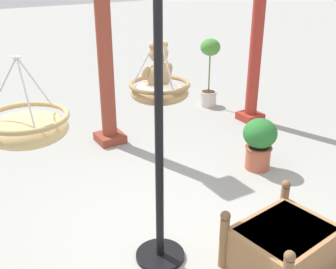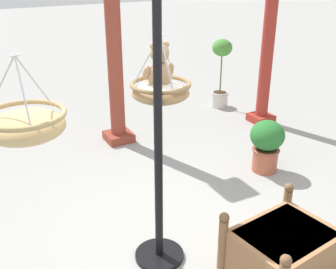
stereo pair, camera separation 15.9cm
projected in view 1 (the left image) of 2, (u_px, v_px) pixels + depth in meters
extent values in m
plane|color=#9E9E99|center=(173.00, 254.00, 3.80)|extent=(40.00, 40.00, 0.00)
cylinder|color=black|center=(159.00, 127.00, 3.25)|extent=(0.07, 0.07, 2.56)
cylinder|color=black|center=(160.00, 255.00, 3.76)|extent=(0.44, 0.44, 0.04)
ellipsoid|color=#A37F51|center=(160.00, 93.00, 3.45)|extent=(0.48, 0.48, 0.16)
torus|color=olive|center=(160.00, 84.00, 3.42)|extent=(0.51, 0.51, 0.04)
ellipsoid|color=silver|center=(160.00, 90.00, 3.44)|extent=(0.43, 0.43, 0.13)
cylinder|color=#B7B7BC|center=(166.00, 57.00, 3.42)|extent=(0.21, 0.13, 0.41)
cylinder|color=#B7B7BC|center=(145.00, 60.00, 3.33)|extent=(0.21, 0.13, 0.41)
cylinder|color=#B7B7BC|center=(166.00, 63.00, 3.25)|extent=(0.01, 0.23, 0.41)
torus|color=#B7B7BC|center=(159.00, 35.00, 3.25)|extent=(0.06, 0.06, 0.01)
ellipsoid|color=tan|center=(159.00, 76.00, 3.40)|extent=(0.20, 0.17, 0.24)
sphere|color=tan|center=(159.00, 53.00, 3.32)|extent=(0.18, 0.18, 0.16)
ellipsoid|color=tan|center=(155.00, 53.00, 3.37)|extent=(0.08, 0.07, 0.05)
sphere|color=black|center=(154.00, 52.00, 3.39)|extent=(0.02, 0.02, 0.02)
sphere|color=tan|center=(152.00, 46.00, 3.27)|extent=(0.06, 0.06, 0.06)
sphere|color=tan|center=(165.00, 44.00, 3.32)|extent=(0.06, 0.06, 0.06)
ellipsoid|color=tan|center=(146.00, 73.00, 3.35)|extent=(0.07, 0.12, 0.15)
ellipsoid|color=tan|center=(168.00, 70.00, 3.45)|extent=(0.07, 0.12, 0.15)
ellipsoid|color=tan|center=(148.00, 85.00, 3.47)|extent=(0.07, 0.14, 0.07)
ellipsoid|color=tan|center=(160.00, 83.00, 3.53)|extent=(0.07, 0.14, 0.07)
ellipsoid|color=tan|center=(27.00, 129.00, 2.77)|extent=(0.55, 0.55, 0.19)
torus|color=tan|center=(26.00, 117.00, 2.74)|extent=(0.57, 0.57, 0.04)
cylinder|color=#B7B7BC|center=(36.00, 83.00, 2.76)|extent=(0.23, 0.14, 0.41)
cylinder|color=#B7B7BC|center=(1.00, 88.00, 2.65)|extent=(0.23, 0.14, 0.41)
cylinder|color=#B7B7BC|center=(26.00, 93.00, 2.56)|extent=(0.01, 0.26, 0.41)
torus|color=#B7B7BC|center=(17.00, 57.00, 2.58)|extent=(0.06, 0.06, 0.01)
cylinder|color=#9E2D23|center=(257.00, 30.00, 6.29)|extent=(0.19, 0.19, 2.93)
cube|color=#9E2D23|center=(250.00, 116.00, 6.85)|extent=(0.35, 0.35, 0.12)
cylinder|color=brown|center=(105.00, 52.00, 5.55)|extent=(0.21, 0.21, 2.64)
cube|color=brown|center=(110.00, 138.00, 6.06)|extent=(0.38, 0.38, 0.12)
cube|color=#9E7047|center=(283.00, 247.00, 3.59)|extent=(0.90, 0.75, 0.39)
cube|color=#382819|center=(286.00, 232.00, 3.53)|extent=(0.79, 0.66, 0.06)
cylinder|color=brown|center=(224.00, 243.00, 3.57)|extent=(0.08, 0.08, 0.49)
cylinder|color=brown|center=(283.00, 209.00, 4.04)|extent=(0.08, 0.08, 0.49)
sphere|color=brown|center=(226.00, 216.00, 3.46)|extent=(0.09, 0.09, 0.09)
sphere|color=brown|center=(286.00, 185.00, 3.93)|extent=(0.09, 0.09, 0.09)
sphere|color=brown|center=(290.00, 256.00, 3.00)|extent=(0.09, 0.09, 0.09)
cylinder|color=#AD563D|center=(258.00, 157.00, 5.27)|extent=(0.31, 0.31, 0.30)
torus|color=#9C4E37|center=(259.00, 148.00, 5.22)|extent=(0.35, 0.35, 0.03)
cylinder|color=#382819|center=(259.00, 148.00, 5.22)|extent=(0.27, 0.27, 0.03)
ellipsoid|color=#28702D|center=(260.00, 133.00, 5.14)|extent=(0.42, 0.42, 0.37)
cylinder|color=beige|center=(208.00, 99.00, 7.46)|extent=(0.28, 0.28, 0.27)
torus|color=#BCB7AE|center=(209.00, 92.00, 7.41)|extent=(0.32, 0.32, 0.03)
cylinder|color=#382819|center=(209.00, 92.00, 7.41)|extent=(0.25, 0.25, 0.03)
cylinder|color=#4C6B38|center=(209.00, 74.00, 7.28)|extent=(0.02, 0.02, 0.66)
ellipsoid|color=#478E38|center=(210.00, 47.00, 7.09)|extent=(0.34, 0.34, 0.29)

